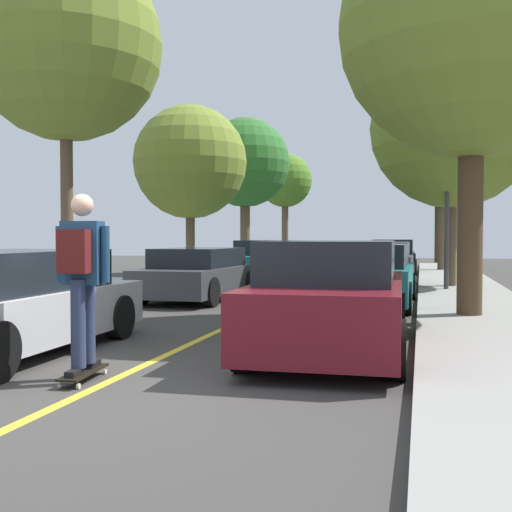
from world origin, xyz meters
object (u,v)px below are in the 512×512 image
parked_car_left_near (198,274)px  parked_car_right_near (368,275)px  street_tree_left_nearest (65,45)px  street_tree_right_far (442,173)px  parked_car_left_far (266,261)px  street_tree_right_near (453,126)px  streetlamp (447,165)px  parked_car_left_nearest (7,303)px  street_tree_right_nearest (472,25)px  skateboard (84,373)px  parked_car_left_farthest (303,256)px  skateboarder (81,270)px  street_tree_left_near (190,162)px  parked_car_right_farthest (393,257)px  parked_car_right_nearest (333,297)px  street_tree_left_far (245,163)px  street_tree_right_farthest (438,160)px  parked_car_right_far (383,264)px  street_tree_left_farthest (285,181)px

parked_car_left_near → parked_car_right_near: 3.99m
street_tree_left_nearest → street_tree_right_far: 17.48m
parked_car_left_far → street_tree_right_near: bearing=-23.4°
streetlamp → parked_car_left_nearest: bearing=-119.5°
parked_car_right_near → street_tree_right_nearest: size_ratio=0.62×
parked_car_right_near → street_tree_right_far: (1.93, 13.21, 3.45)m
street_tree_right_near → skateboard: size_ratio=7.77×
parked_car_right_near → street_tree_right_near: bearing=66.1°
parked_car_left_farthest → skateboarder: skateboarder is taller
parked_car_left_farthest → street_tree_left_near: bearing=-101.9°
street_tree_right_near → parked_car_left_far: bearing=156.6°
parked_car_right_farthest → street_tree_right_nearest: size_ratio=0.59×
street_tree_right_nearest → parked_car_right_nearest: bearing=-120.1°
street_tree_left_far → street_tree_left_near: bearing=-90.0°
street_tree_right_farthest → street_tree_right_nearest: bearing=-90.0°
parked_car_right_far → skateboarder: size_ratio=2.32×
street_tree_left_farthest → skateboarder: (3.65, -27.08, -3.30)m
street_tree_right_near → street_tree_right_far: street_tree_right_near is taller
streetlamp → street_tree_left_farthest: bearing=115.9°
parked_car_right_nearest → parked_car_right_far: 11.06m
parked_car_left_far → street_tree_left_nearest: 10.58m
parked_car_left_near → parked_car_right_far: size_ratio=0.96×
parked_car_left_near → street_tree_right_near: size_ratio=0.61×
parked_car_right_farthest → street_tree_left_nearest: bearing=-111.7°
parked_car_right_nearest → street_tree_left_far: 18.21m
street_tree_right_nearest → street_tree_right_far: street_tree_right_nearest is taller
street_tree_left_farthest → parked_car_right_far: bearing=-66.5°
parked_car_left_near → skateboarder: bearing=-78.1°
parked_car_right_nearest → street_tree_right_nearest: 5.87m
street_tree_left_near → street_tree_right_far: (7.85, 8.45, 0.28)m
parked_car_left_farthest → parked_car_right_farthest: size_ratio=1.01×
parked_car_left_near → street_tree_left_far: street_tree_left_far is taller
parked_car_left_far → street_tree_left_far: bearing=114.6°
parked_car_left_farthest → parked_car_right_nearest: size_ratio=0.95×
streetlamp → parked_car_left_near: bearing=-151.9°
parked_car_left_far → street_tree_right_nearest: 11.85m
parked_car_left_far → street_tree_left_farthest: bearing=99.1°
parked_car_left_near → street_tree_right_near: 8.26m
parked_car_right_nearest → parked_car_right_near: bearing=90.0°
street_tree_left_farthest → skateboarder: street_tree_left_farthest is taller
street_tree_right_farthest → street_tree_left_near: bearing=-116.4°
street_tree_right_farthest → streetlamp: (-0.18, -17.38, -2.15)m
parked_car_left_far → parked_car_left_farthest: bearing=90.0°
parked_car_left_far → street_tree_left_near: street_tree_left_near is taller
parked_car_right_nearest → street_tree_left_near: 12.39m
parked_car_left_farthest → parked_car_right_near: (3.99, -13.93, 0.02)m
parked_car_left_farthest → street_tree_right_farthest: 10.14m
street_tree_left_far → parked_car_left_farthest: bearing=55.4°
parked_car_right_far → street_tree_left_far: street_tree_left_far is taller
street_tree_left_far → streetlamp: street_tree_left_far is taller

